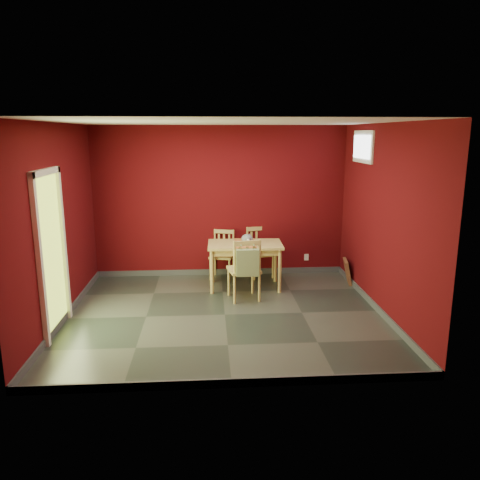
{
  "coord_description": "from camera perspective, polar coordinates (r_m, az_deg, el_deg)",
  "views": [
    {
      "loc": [
        -0.22,
        -6.34,
        2.55
      ],
      "look_at": [
        0.25,
        0.45,
        1.0
      ],
      "focal_mm": 35.0,
      "sensor_mm": 36.0,
      "label": 1
    }
  ],
  "objects": [
    {
      "name": "doorway",
      "position": [
        6.43,
        -22.05,
        -0.94
      ],
      "size": [
        0.06,
        1.01,
        2.13
      ],
      "color": "#B7D838",
      "rests_on": "ground"
    },
    {
      "name": "picture_frame",
      "position": [
        8.38,
        12.95,
        -3.74
      ],
      "size": [
        0.21,
        0.43,
        0.42
      ],
      "color": "brown",
      "rests_on": "ground"
    },
    {
      "name": "cat",
      "position": [
        7.79,
        0.87,
        0.35
      ],
      "size": [
        0.32,
        0.44,
        0.2
      ],
      "primitive_type": null,
      "rotation": [
        0.0,
        0.0,
        0.31
      ],
      "color": "slate",
      "rests_on": "table_runner"
    },
    {
      "name": "table_runner",
      "position": [
        7.68,
        0.68,
        -1.0
      ],
      "size": [
        0.36,
        0.71,
        0.36
      ],
      "color": "#BE6C31",
      "rests_on": "dining_table"
    },
    {
      "name": "room_shell",
      "position": [
        6.82,
        -1.86,
        -8.69
      ],
      "size": [
        4.5,
        4.5,
        4.5
      ],
      "color": "#4A070A",
      "rests_on": "ground"
    },
    {
      "name": "outlet_plate",
      "position": [
        8.81,
        8.1,
        -2.09
      ],
      "size": [
        0.08,
        0.02,
        0.12
      ],
      "primitive_type": "cube",
      "color": "silver",
      "rests_on": "room_shell"
    },
    {
      "name": "chair_far_right",
      "position": [
        8.51,
        2.35,
        -1.41
      ],
      "size": [
        0.52,
        0.52,
        0.9
      ],
      "color": "tan",
      "rests_on": "ground"
    },
    {
      "name": "window",
      "position": [
        7.74,
        14.74,
        10.94
      ],
      "size": [
        0.05,
        0.9,
        0.5
      ],
      "color": "white",
      "rests_on": "room_shell"
    },
    {
      "name": "dining_table",
      "position": [
        7.81,
        0.61,
        -1.09
      ],
      "size": [
        1.25,
        0.75,
        0.77
      ],
      "color": "tan",
      "rests_on": "ground"
    },
    {
      "name": "chair_near",
      "position": [
        7.27,
        0.56,
        -3.51
      ],
      "size": [
        0.54,
        0.54,
        0.99
      ],
      "color": "tan",
      "rests_on": "ground"
    },
    {
      "name": "chair_far_left",
      "position": [
        8.42,
        -2.14,
        -1.69
      ],
      "size": [
        0.49,
        0.49,
        0.86
      ],
      "color": "tan",
      "rests_on": "ground"
    },
    {
      "name": "ground",
      "position": [
        6.84,
        -1.85,
        -9.08
      ],
      "size": [
        4.5,
        4.5,
        0.0
      ],
      "primitive_type": "plane",
      "color": "#2D342D",
      "rests_on": "ground"
    },
    {
      "name": "tote_bag",
      "position": [
        7.01,
        0.93,
        -2.77
      ],
      "size": [
        0.34,
        0.2,
        0.48
      ],
      "color": "#758555",
      "rests_on": "chair_near"
    }
  ]
}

